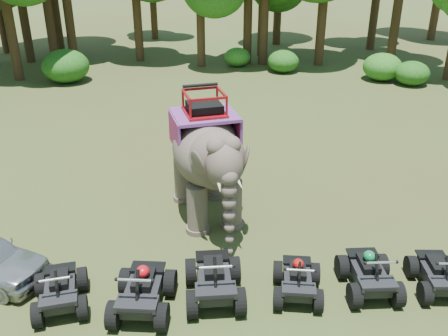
{
  "coord_description": "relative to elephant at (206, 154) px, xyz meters",
  "views": [
    {
      "loc": [
        -0.94,
        -11.3,
        7.88
      ],
      "look_at": [
        0.0,
        1.2,
        1.9
      ],
      "focal_mm": 40.0,
      "sensor_mm": 36.0,
      "label": 1
    }
  ],
  "objects": [
    {
      "name": "tree_29",
      "position": [
        -10.25,
        15.98,
        2.19
      ],
      "size": [
        5.79,
        5.79,
        8.27
      ],
      "primitive_type": null,
      "color": "#195114",
      "rests_on": "ground"
    },
    {
      "name": "tree_42",
      "position": [
        -9.03,
        19.71,
        1.87
      ],
      "size": [
        5.34,
        5.34,
        7.63
      ],
      "primitive_type": null,
      "color": "#195114",
      "rests_on": "ground"
    },
    {
      "name": "atv_0",
      "position": [
        -3.53,
        -4.02,
        -1.35
      ],
      "size": [
        1.44,
        1.8,
        1.2
      ],
      "primitive_type": null,
      "rotation": [
        0.0,
        0.0,
        0.17
      ],
      "color": "black",
      "rests_on": "ground"
    },
    {
      "name": "atv_4",
      "position": [
        3.71,
        -4.0,
        -1.32
      ],
      "size": [
        1.27,
        1.71,
        1.25
      ],
      "primitive_type": null,
      "rotation": [
        0.0,
        0.0,
        -0.02
      ],
      "color": "black",
      "rests_on": "ground"
    },
    {
      "name": "atv_3",
      "position": [
        1.96,
        -4.05,
        -1.38
      ],
      "size": [
        1.36,
        1.7,
        1.14
      ],
      "primitive_type": null,
      "rotation": [
        0.0,
        0.0,
        -0.16
      ],
      "color": "black",
      "rests_on": "ground"
    },
    {
      "name": "tree_1",
      "position": [
        4.69,
        21.19,
        1.38
      ],
      "size": [
        4.66,
        4.66,
        6.66
      ],
      "primitive_type": null,
      "color": "#195114",
      "rests_on": "ground"
    },
    {
      "name": "tree_0",
      "position": [
        0.47,
        18.41,
        1.69
      ],
      "size": [
        5.1,
        5.1,
        7.28
      ],
      "primitive_type": null,
      "color": "#195114",
      "rests_on": "ground"
    },
    {
      "name": "elephant",
      "position": [
        0.0,
        0.0,
        0.0
      ],
      "size": [
        2.92,
        4.95,
        3.9
      ],
      "primitive_type": null,
      "rotation": [
        0.0,
        0.0,
        0.2
      ],
      "color": "brown",
      "rests_on": "ground"
    },
    {
      "name": "atv_1",
      "position": [
        -1.63,
        -4.28,
        -1.28
      ],
      "size": [
        1.55,
        1.96,
        1.34
      ],
      "primitive_type": null,
      "rotation": [
        0.0,
        0.0,
        -0.13
      ],
      "color": "black",
      "rests_on": "ground"
    },
    {
      "name": "ground",
      "position": [
        0.47,
        -2.06,
        -1.95
      ],
      "size": [
        110.0,
        110.0,
        0.0
      ],
      "primitive_type": "plane",
      "color": "#47381E",
      "rests_on": "ground"
    },
    {
      "name": "atv_2",
      "position": [
        0.0,
        -3.98,
        -1.27
      ],
      "size": [
        1.35,
        1.85,
        1.36
      ],
      "primitive_type": null,
      "rotation": [
        0.0,
        0.0,
        0.01
      ],
      "color": "black",
      "rests_on": "ground"
    },
    {
      "name": "atv_5",
      "position": [
        5.38,
        -4.09,
        -1.37
      ],
      "size": [
        1.28,
        1.67,
        1.16
      ],
      "primitive_type": null,
      "rotation": [
        0.0,
        0.0,
        -0.09
      ],
      "color": "black",
      "rests_on": "ground"
    }
  ]
}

